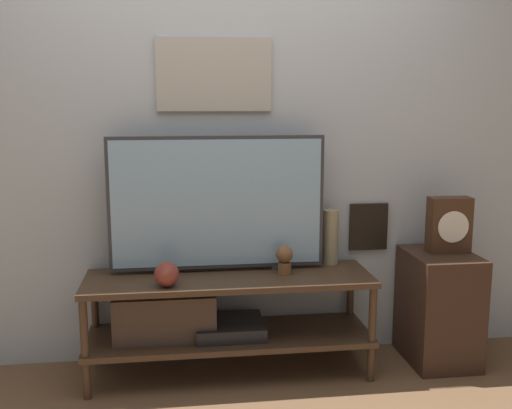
# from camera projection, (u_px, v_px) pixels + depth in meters

# --- Properties ---
(ground_plane) EXTENTS (12.00, 12.00, 0.00)m
(ground_plane) POSITION_uv_depth(u_px,v_px,m) (235.00, 396.00, 2.96)
(ground_plane) COLOR brown
(wall_back) EXTENTS (6.40, 0.08, 2.70)m
(wall_back) POSITION_uv_depth(u_px,v_px,m) (224.00, 116.00, 3.25)
(wall_back) COLOR #B2BCC6
(wall_back) RESTS_ON ground_plane
(media_console) EXTENTS (1.50, 0.46, 0.54)m
(media_console) POSITION_uv_depth(u_px,v_px,m) (205.00, 313.00, 3.14)
(media_console) COLOR #422D1E
(media_console) RESTS_ON ground_plane
(television) EXTENTS (1.14, 0.05, 0.72)m
(television) POSITION_uv_depth(u_px,v_px,m) (217.00, 203.00, 3.15)
(television) COLOR #333338
(television) RESTS_ON media_console
(vase_tall_ceramic) EXTENTS (0.09, 0.09, 0.31)m
(vase_tall_ceramic) POSITION_uv_depth(u_px,v_px,m) (331.00, 237.00, 3.34)
(vase_tall_ceramic) COLOR tan
(vase_tall_ceramic) RESTS_ON media_console
(vase_round_glass) EXTENTS (0.12, 0.12, 0.12)m
(vase_round_glass) POSITION_uv_depth(u_px,v_px,m) (167.00, 274.00, 2.94)
(vase_round_glass) COLOR brown
(vase_round_glass) RESTS_ON media_console
(decorative_bust) EXTENTS (0.09, 0.09, 0.15)m
(decorative_bust) POSITION_uv_depth(u_px,v_px,m) (284.00, 258.00, 3.14)
(decorative_bust) COLOR brown
(decorative_bust) RESTS_ON media_console
(side_table) EXTENTS (0.35, 0.45, 0.62)m
(side_table) POSITION_uv_depth(u_px,v_px,m) (439.00, 307.00, 3.32)
(side_table) COLOR #382319
(side_table) RESTS_ON ground_plane
(mantel_clock) EXTENTS (0.23, 0.11, 0.30)m
(mantel_clock) POSITION_uv_depth(u_px,v_px,m) (449.00, 225.00, 3.26)
(mantel_clock) COLOR #422819
(mantel_clock) RESTS_ON side_table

